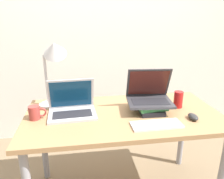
% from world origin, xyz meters
% --- Properties ---
extents(wall_back, '(8.00, 0.05, 2.70)m').
position_xyz_m(wall_back, '(0.00, 1.40, 1.35)').
color(wall_back, silver).
rests_on(wall_back, ground_plane).
extents(desk, '(1.36, 0.71, 0.71)m').
position_xyz_m(desk, '(0.00, 0.35, 0.63)').
color(desk, '#9E754C').
rests_on(desk, ground_plane).
extents(laptop_left, '(0.33, 0.25, 0.24)m').
position_xyz_m(laptop_left, '(-0.35, 0.40, 0.76)').
color(laptop_left, '#B2B2B7').
rests_on(laptop_left, desk).
extents(book_stack, '(0.21, 0.25, 0.06)m').
position_xyz_m(book_stack, '(0.19, 0.37, 0.74)').
color(book_stack, black).
rests_on(book_stack, desk).
extents(laptop_on_books, '(0.33, 0.27, 0.24)m').
position_xyz_m(laptop_on_books, '(0.19, 0.39, 0.82)').
color(laptop_on_books, '#333338').
rests_on(laptop_on_books, book_stack).
extents(wireless_keyboard, '(0.32, 0.13, 0.01)m').
position_xyz_m(wireless_keyboard, '(0.17, 0.14, 0.72)').
color(wireless_keyboard, silver).
rests_on(wireless_keyboard, desk).
extents(mouse, '(0.06, 0.10, 0.04)m').
position_xyz_m(mouse, '(0.44, 0.19, 0.73)').
color(mouse, '#2D2D2D').
rests_on(mouse, desk).
extents(mug, '(0.12, 0.07, 0.09)m').
position_xyz_m(mug, '(-0.59, 0.35, 0.75)').
color(mug, '#9E3833').
rests_on(mug, desk).
extents(soda_can, '(0.07, 0.07, 0.12)m').
position_xyz_m(soda_can, '(0.42, 0.40, 0.77)').
color(soda_can, red).
rests_on(soda_can, desk).
extents(desk_lamp, '(0.23, 0.20, 0.52)m').
position_xyz_m(desk_lamp, '(-0.47, 0.55, 1.09)').
color(desk_lamp, silver).
rests_on(desk_lamp, desk).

